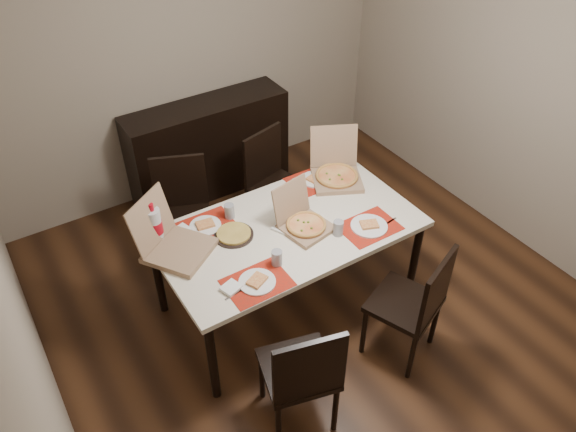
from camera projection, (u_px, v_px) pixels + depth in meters
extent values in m
cube|color=#422614|center=(317.00, 302.00, 4.35)|extent=(3.80, 4.00, 0.02)
cube|color=gray|center=(188.00, 52.00, 4.84)|extent=(3.80, 0.02, 2.60)
cube|color=gray|center=(3.00, 278.00, 2.73)|extent=(0.02, 4.00, 2.60)
cube|color=gray|center=(525.00, 87.00, 4.32)|extent=(0.02, 4.00, 2.60)
cube|color=black|center=(209.00, 148.00, 5.22)|extent=(1.50, 0.40, 0.90)
cube|color=beige|center=(288.00, 229.00, 3.89)|extent=(1.80, 1.00, 0.04)
cylinder|color=black|center=(212.00, 361.00, 3.49)|extent=(0.06, 0.06, 0.71)
cylinder|color=black|center=(414.00, 260.00, 4.19)|extent=(0.06, 0.06, 0.71)
cylinder|color=black|center=(158.00, 276.00, 4.06)|extent=(0.06, 0.06, 0.71)
cylinder|color=black|center=(343.00, 200.00, 4.76)|extent=(0.06, 0.06, 0.71)
cube|color=black|center=(298.00, 369.00, 3.33)|extent=(0.51, 0.51, 0.04)
cube|color=black|center=(310.00, 370.00, 3.03)|extent=(0.41, 0.14, 0.46)
cylinder|color=black|center=(278.00, 426.00, 3.30)|extent=(0.04, 0.04, 0.43)
cylinder|color=black|center=(335.00, 409.00, 3.39)|extent=(0.04, 0.04, 0.43)
cylinder|color=black|center=(262.00, 376.00, 3.57)|extent=(0.04, 0.04, 0.43)
cylinder|color=black|center=(315.00, 362.00, 3.65)|extent=(0.04, 0.04, 0.43)
cube|color=black|center=(404.00, 304.00, 3.73)|extent=(0.55, 0.55, 0.04)
cube|color=black|center=(437.00, 290.00, 3.49)|extent=(0.40, 0.18, 0.46)
cylinder|color=black|center=(412.00, 357.00, 3.68)|extent=(0.04, 0.04, 0.43)
cylinder|color=black|center=(435.00, 322.00, 3.91)|extent=(0.04, 0.04, 0.43)
cylinder|color=black|center=(364.00, 331.00, 3.85)|extent=(0.04, 0.04, 0.43)
cylinder|color=black|center=(388.00, 299.00, 4.07)|extent=(0.04, 0.04, 0.43)
cube|color=black|center=(184.00, 221.00, 4.40)|extent=(0.55, 0.55, 0.04)
cube|color=black|center=(179.00, 181.00, 4.38)|extent=(0.40, 0.19, 0.46)
cylinder|color=black|center=(208.00, 227.00, 4.71)|extent=(0.04, 0.04, 0.43)
cylinder|color=black|center=(165.00, 231.00, 4.66)|extent=(0.04, 0.04, 0.43)
cylinder|color=black|center=(211.00, 256.00, 4.43)|extent=(0.04, 0.04, 0.43)
cylinder|color=black|center=(165.00, 261.00, 4.38)|extent=(0.04, 0.04, 0.43)
cube|color=black|center=(280.00, 189.00, 4.72)|extent=(0.52, 0.52, 0.04)
cube|color=black|center=(263.00, 156.00, 4.66)|extent=(0.41, 0.14, 0.46)
cylinder|color=black|center=(279.00, 193.00, 5.07)|extent=(0.04, 0.04, 0.43)
cylinder|color=black|center=(251.00, 212.00, 4.86)|extent=(0.04, 0.04, 0.43)
cylinder|color=black|center=(309.00, 210.00, 4.88)|extent=(0.04, 0.04, 0.43)
cylinder|color=black|center=(281.00, 230.00, 4.68)|extent=(0.04, 0.04, 0.43)
cube|color=#B01A0B|center=(257.00, 283.00, 3.46)|extent=(0.40, 0.30, 0.00)
cylinder|color=white|center=(257.00, 282.00, 3.46)|extent=(0.23, 0.23, 0.01)
cube|color=#F3D979|center=(257.00, 280.00, 3.45)|extent=(0.15, 0.13, 0.02)
cylinder|color=gray|center=(277.00, 258.00, 3.56)|extent=(0.07, 0.07, 0.11)
cube|color=#B2B2B7|center=(239.00, 292.00, 3.40)|extent=(0.20, 0.04, 0.00)
cube|color=white|center=(231.00, 288.00, 3.41)|extent=(0.13, 0.13, 0.02)
cube|color=#B01A0B|center=(369.00, 227.00, 3.87)|extent=(0.40, 0.30, 0.00)
cylinder|color=white|center=(369.00, 226.00, 3.87)|extent=(0.26, 0.26, 0.01)
cube|color=#F3D979|center=(369.00, 224.00, 3.86)|extent=(0.15, 0.13, 0.02)
cylinder|color=gray|center=(338.00, 228.00, 3.78)|extent=(0.07, 0.07, 0.11)
cube|color=#B2B2B7|center=(387.00, 224.00, 3.90)|extent=(0.20, 0.04, 0.00)
cube|color=#B01A0B|center=(205.00, 227.00, 3.88)|extent=(0.40, 0.30, 0.00)
cylinder|color=white|center=(205.00, 226.00, 3.87)|extent=(0.22, 0.22, 0.01)
cube|color=#F3D979|center=(205.00, 224.00, 3.86)|extent=(0.13, 0.11, 0.02)
cylinder|color=gray|center=(229.00, 211.00, 3.92)|extent=(0.07, 0.07, 0.11)
cube|color=#B2B2B7|center=(190.00, 231.00, 3.84)|extent=(0.20, 0.04, 0.00)
cube|color=white|center=(182.00, 230.00, 3.83)|extent=(0.13, 0.13, 0.02)
cube|color=#B01A0B|center=(315.00, 180.00, 4.30)|extent=(0.40, 0.30, 0.00)
cylinder|color=white|center=(315.00, 179.00, 4.30)|extent=(0.22, 0.22, 0.01)
cube|color=#F3D979|center=(315.00, 178.00, 4.29)|extent=(0.14, 0.12, 0.02)
cylinder|color=gray|center=(296.00, 186.00, 4.15)|extent=(0.07, 0.07, 0.11)
cube|color=#B2B2B7|center=(333.00, 175.00, 4.36)|extent=(0.20, 0.04, 0.00)
cube|color=white|center=(282.00, 227.00, 3.86)|extent=(0.16, 0.15, 0.02)
cube|color=#8F6F52|center=(306.00, 228.00, 3.85)|extent=(0.36, 0.36, 0.03)
cube|color=#8F6F52|center=(291.00, 200.00, 3.84)|extent=(0.31, 0.13, 0.28)
cylinder|color=#F3D979|center=(306.00, 225.00, 3.83)|extent=(0.31, 0.31, 0.02)
cube|color=#8F6F52|center=(337.00, 179.00, 4.29)|extent=(0.49, 0.49, 0.04)
cube|color=#8F6F52|center=(334.00, 146.00, 4.31)|extent=(0.36, 0.23, 0.33)
cylinder|color=#F3D979|center=(337.00, 176.00, 4.27)|extent=(0.42, 0.42, 0.02)
cube|color=#8F6F52|center=(180.00, 250.00, 3.66)|extent=(0.53, 0.53, 0.04)
cube|color=#8F6F52|center=(151.00, 221.00, 3.60)|extent=(0.36, 0.28, 0.34)
cylinder|color=black|center=(234.00, 235.00, 3.80)|extent=(0.27, 0.27, 0.01)
cylinder|color=gold|center=(234.00, 233.00, 3.79)|extent=(0.23, 0.23, 0.02)
imported|color=white|center=(290.00, 204.00, 4.05)|extent=(0.14, 0.14, 0.03)
cylinder|color=silver|center=(155.00, 226.00, 3.68)|extent=(0.10, 0.10, 0.26)
cylinder|color=#B10817|center=(155.00, 227.00, 3.68)|extent=(0.11, 0.11, 0.09)
cylinder|color=#B10817|center=(151.00, 207.00, 3.58)|extent=(0.03, 0.03, 0.05)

